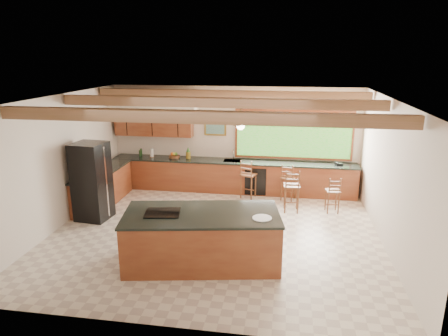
# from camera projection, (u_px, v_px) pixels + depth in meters

# --- Properties ---
(ground) EXTENTS (7.20, 7.20, 0.00)m
(ground) POSITION_uv_depth(u_px,v_px,m) (215.00, 233.00, 8.95)
(ground) COLOR beige
(ground) RESTS_ON ground
(room_shell) EXTENTS (7.27, 6.54, 3.02)m
(room_shell) POSITION_uv_depth(u_px,v_px,m) (212.00, 130.00, 8.98)
(room_shell) COLOR beige
(room_shell) RESTS_ON ground
(counter_run) EXTENTS (7.12, 3.10, 1.26)m
(counter_run) POSITION_uv_depth(u_px,v_px,m) (202.00, 178.00, 11.34)
(counter_run) COLOR brown
(counter_run) RESTS_ON ground
(island) EXTENTS (3.10, 1.85, 1.03)m
(island) POSITION_uv_depth(u_px,v_px,m) (202.00, 238.00, 7.58)
(island) COLOR brown
(island) RESTS_ON ground
(refrigerator) EXTENTS (0.80, 0.78, 1.88)m
(refrigerator) POSITION_uv_depth(u_px,v_px,m) (92.00, 181.00, 9.52)
(refrigerator) COLOR black
(refrigerator) RESTS_ON ground
(bar_stool_a) EXTENTS (0.49, 0.49, 1.10)m
(bar_stool_a) POSITION_uv_depth(u_px,v_px,m) (248.00, 176.00, 10.96)
(bar_stool_a) COLOR brown
(bar_stool_a) RESTS_ON ground
(bar_stool_b) EXTENTS (0.42, 0.42, 1.12)m
(bar_stool_b) POSITION_uv_depth(u_px,v_px,m) (292.00, 187.00, 9.98)
(bar_stool_b) COLOR brown
(bar_stool_b) RESTS_ON ground
(bar_stool_c) EXTENTS (0.45, 0.45, 1.04)m
(bar_stool_c) POSITION_uv_depth(u_px,v_px,m) (288.00, 179.00, 10.81)
(bar_stool_c) COLOR brown
(bar_stool_c) RESTS_ON ground
(bar_stool_d) EXTENTS (0.38, 0.38, 0.94)m
(bar_stool_d) POSITION_uv_depth(u_px,v_px,m) (333.00, 192.00, 9.95)
(bar_stool_d) COLOR brown
(bar_stool_d) RESTS_ON ground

